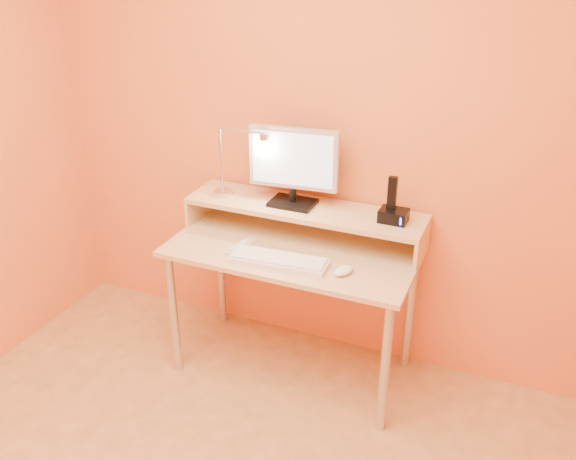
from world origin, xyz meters
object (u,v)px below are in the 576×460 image
at_px(phone_dock, 394,216).
at_px(remote_control, 241,247).
at_px(lamp_base, 223,193).
at_px(monitor_panel, 294,158).
at_px(keyboard, 279,261).
at_px(mouse, 344,271).

bearing_deg(phone_dock, remote_control, -158.78).
bearing_deg(lamp_base, monitor_panel, 6.08).
bearing_deg(monitor_panel, remote_control, -128.06).
bearing_deg(lamp_base, phone_dock, 1.94).
bearing_deg(monitor_panel, lamp_base, -179.21).
xyz_separation_m(lamp_base, keyboard, (0.44, -0.28, -0.16)).
xyz_separation_m(phone_dock, mouse, (-0.14, -0.29, -0.17)).
distance_m(lamp_base, phone_dock, 0.88).
relative_size(keyboard, remote_control, 2.40).
height_order(phone_dock, keyboard, phone_dock).
bearing_deg(remote_control, monitor_panel, 69.05).
distance_m(phone_dock, keyboard, 0.57).
bearing_deg(monitor_panel, keyboard, -84.36).
xyz_separation_m(keyboard, mouse, (0.31, 0.02, 0.01)).
distance_m(monitor_panel, keyboard, 0.51).
bearing_deg(lamp_base, mouse, -19.34).
bearing_deg(remote_control, phone_dock, 32.11).
xyz_separation_m(monitor_panel, remote_control, (-0.17, -0.26, -0.39)).
distance_m(phone_dock, remote_control, 0.74).
bearing_deg(keyboard, monitor_panel, 96.70).
relative_size(mouse, remote_control, 0.56).
height_order(monitor_panel, lamp_base, monitor_panel).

